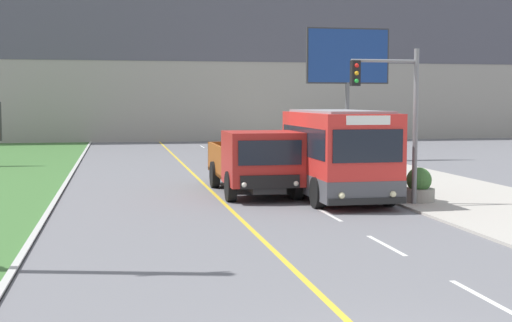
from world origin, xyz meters
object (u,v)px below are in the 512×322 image
car_distant (254,152)px  traffic_light_mast (395,106)px  city_bus (338,155)px  planter_round_near (419,187)px  planter_round_second (369,175)px  dump_truck (257,163)px  billboard_large (348,61)px

car_distant → traffic_light_mast: size_ratio=0.84×
city_bus → planter_round_near: size_ratio=5.31×
traffic_light_mast → planter_round_near: 2.93m
car_distant → planter_round_second: (2.40, -11.20, -0.16)m
dump_truck → car_distant: (2.33, 12.59, -0.52)m
city_bus → planter_round_second: bearing=52.9°
car_distant → planter_round_near: bearing=-80.5°
car_distant → dump_truck: bearing=-100.5°
planter_round_near → traffic_light_mast: bearing=-157.7°
traffic_light_mast → planter_round_second: traffic_light_mast is taller
billboard_large → planter_round_second: 14.21m
dump_truck → planter_round_second: dump_truck is taller
city_bus → traffic_light_mast: (1.33, -1.76, 1.70)m
dump_truck → billboard_large: bearing=60.4°
traffic_light_mast → billboard_large: bearing=76.5°
traffic_light_mast → planter_round_near: traffic_light_mast is taller
car_distant → billboard_large: size_ratio=0.57×
car_distant → city_bus: bearing=-89.2°
billboard_large → traffic_light_mast: bearing=-103.5°
planter_round_second → car_distant: bearing=102.1°
dump_truck → planter_round_near: dump_truck is taller
billboard_large → planter_round_near: bearing=-100.5°
city_bus → dump_truck: size_ratio=0.87×
city_bus → dump_truck: (-2.53, 1.52, -0.36)m
car_distant → traffic_light_mast: 16.16m
city_bus → traffic_light_mast: 2.79m
planter_round_second → dump_truck: bearing=-163.7°
traffic_light_mast → billboard_large: size_ratio=0.68×
dump_truck → planter_round_near: (4.93, -2.85, -0.63)m
dump_truck → billboard_large: billboard_large is taller
billboard_large → planter_round_second: size_ratio=7.30×
billboard_large → dump_truck: bearing=-119.6°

